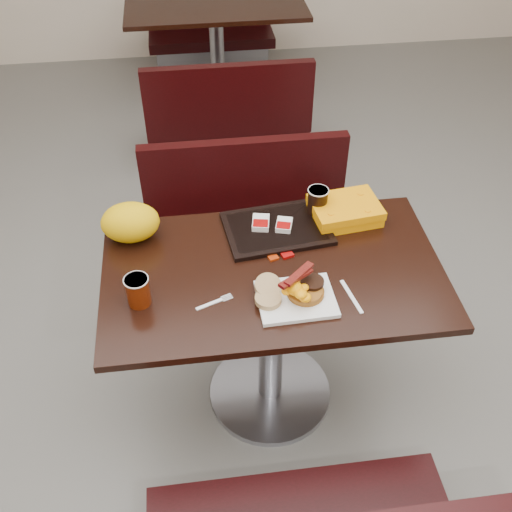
{
  "coord_description": "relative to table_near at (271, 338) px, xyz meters",
  "views": [
    {
      "loc": [
        -0.26,
        -1.5,
        2.22
      ],
      "look_at": [
        -0.06,
        0.0,
        0.82
      ],
      "focal_mm": 42.19,
      "sensor_mm": 36.0,
      "label": 1
    }
  ],
  "objects": [
    {
      "name": "tray",
      "position": [
        0.05,
        0.21,
        0.38
      ],
      "size": [
        0.42,
        0.32,
        0.02
      ],
      "primitive_type": "cube",
      "rotation": [
        0.0,
        0.0,
        0.12
      ],
      "color": "black",
      "rests_on": "table_near"
    },
    {
      "name": "paper_bag",
      "position": [
        -0.49,
        0.24,
        0.45
      ],
      "size": [
        0.26,
        0.23,
        0.15
      ],
      "primitive_type": "ellipsoid",
      "rotation": [
        0.0,
        0.0,
        0.4
      ],
      "color": "yellow",
      "rests_on": "table_near"
    },
    {
      "name": "scrambled_eggs",
      "position": [
        0.05,
        -0.17,
        0.44
      ],
      "size": [
        0.09,
        0.08,
        0.05
      ],
      "primitive_type": "ellipsoid",
      "rotation": [
        0.0,
        0.0,
        0.03
      ],
      "color": "#FF9B05",
      "rests_on": "pancake_stack"
    },
    {
      "name": "pancake_stack",
      "position": [
        0.09,
        -0.14,
        0.4
      ],
      "size": [
        0.15,
        0.15,
        0.03
      ],
      "primitive_type": "cylinder",
      "rotation": [
        0.0,
        0.0,
        -0.24
      ],
      "color": "#964D19",
      "rests_on": "platter"
    },
    {
      "name": "coffee_cup_near",
      "position": [
        -0.46,
        -0.1,
        0.43
      ],
      "size": [
        0.09,
        0.09,
        0.11
      ],
      "primitive_type": "cylinder",
      "rotation": [
        0.0,
        0.0,
        0.18
      ],
      "color": "maroon",
      "rests_on": "table_near"
    },
    {
      "name": "muffin_bottom",
      "position": [
        -0.04,
        -0.16,
        0.4
      ],
      "size": [
        0.1,
        0.1,
        0.02
      ],
      "primitive_type": "cylinder",
      "rotation": [
        0.0,
        0.0,
        0.12
      ],
      "color": "tan",
      "rests_on": "platter"
    },
    {
      "name": "bacon_strips",
      "position": [
        0.05,
        -0.14,
        0.47
      ],
      "size": [
        0.16,
        0.14,
        0.01
      ],
      "primitive_type": null,
      "rotation": [
        0.0,
        0.0,
        0.66
      ],
      "color": "#3F0409",
      "rests_on": "scrambled_eggs"
    },
    {
      "name": "fork",
      "position": [
        -0.24,
        -0.14,
        0.38
      ],
      "size": [
        0.13,
        0.07,
        0.0
      ],
      "primitive_type": null,
      "rotation": [
        0.0,
        0.0,
        0.37
      ],
      "color": "white",
      "rests_on": "table_near"
    },
    {
      "name": "platter",
      "position": [
        0.05,
        -0.16,
        0.38
      ],
      "size": [
        0.26,
        0.21,
        0.02
      ],
      "primitive_type": "cube",
      "rotation": [
        0.0,
        0.0,
        0.03
      ],
      "color": "white",
      "rests_on": "table_near"
    },
    {
      "name": "hashbrown_sleeve_right",
      "position": [
        0.07,
        0.21,
        0.4
      ],
      "size": [
        0.08,
        0.09,
        0.02
      ],
      "primitive_type": "cube",
      "rotation": [
        0.0,
        0.0,
        -0.29
      ],
      "color": "silver",
      "rests_on": "tray"
    },
    {
      "name": "hashbrown_sleeve_left",
      "position": [
        -0.01,
        0.23,
        0.4
      ],
      "size": [
        0.08,
        0.1,
        0.02
      ],
      "primitive_type": "cube",
      "rotation": [
        0.0,
        0.0,
        -0.19
      ],
      "color": "silver",
      "rests_on": "tray"
    },
    {
      "name": "muffin_top",
      "position": [
        -0.04,
        -0.11,
        0.41
      ],
      "size": [
        0.1,
        0.1,
        0.05
      ],
      "primitive_type": "cylinder",
      "rotation": [
        0.38,
        0.0,
        0.12
      ],
      "color": "tan",
      "rests_on": "platter"
    },
    {
      "name": "table_far",
      "position": [
        0.0,
        2.6,
        0.0
      ],
      "size": [
        1.2,
        0.7,
        0.75
      ],
      "primitive_type": null,
      "color": "black",
      "rests_on": "floor"
    },
    {
      "name": "knife",
      "position": [
        0.24,
        -0.16,
        0.38
      ],
      "size": [
        0.04,
        0.16,
        0.0
      ],
      "primitive_type": "cube",
      "rotation": [
        0.0,
        0.0,
        -1.37
      ],
      "color": "white",
      "rests_on": "table_near"
    },
    {
      "name": "bench_near_n",
      "position": [
        0.0,
        0.7,
        -0.02
      ],
      "size": [
        1.0,
        0.46,
        0.72
      ],
      "primitive_type": null,
      "color": "black",
      "rests_on": "floor"
    },
    {
      "name": "condiment_syrup",
      "position": [
        0.01,
        0.06,
        0.38
      ],
      "size": [
        0.04,
        0.03,
        0.01
      ],
      "primitive_type": "cube",
      "rotation": [
        0.0,
        0.0,
        0.29
      ],
      "color": "#9D2606",
      "rests_on": "table_near"
    },
    {
      "name": "bench_far_n",
      "position": [
        0.0,
        3.3,
        -0.02
      ],
      "size": [
        1.0,
        0.46,
        0.72
      ],
      "primitive_type": null,
      "color": "black",
      "rests_on": "floor"
    },
    {
      "name": "table_near",
      "position": [
        0.0,
        0.0,
        0.0
      ],
      "size": [
        1.2,
        0.7,
        0.75
      ],
      "primitive_type": null,
      "color": "black",
      "rests_on": "floor"
    },
    {
      "name": "clamshell",
      "position": [
        0.32,
        0.25,
        0.41
      ],
      "size": [
        0.28,
        0.22,
        0.07
      ],
      "primitive_type": "cube",
      "rotation": [
        0.0,
        0.0,
        0.12
      ],
      "color": "orange",
      "rests_on": "table_near"
    },
    {
      "name": "sausage_patty",
      "position": [
        0.11,
        -0.12,
        0.42
      ],
      "size": [
        0.08,
        0.08,
        0.01
      ],
      "primitive_type": "cylinder",
      "rotation": [
        0.0,
        0.0,
        0.07
      ],
      "color": "black",
      "rests_on": "pancake_stack"
    },
    {
      "name": "bench_far_s",
      "position": [
        0.0,
        1.9,
        -0.02
      ],
      "size": [
        1.0,
        0.46,
        0.72
      ],
      "primitive_type": null,
      "color": "black",
      "rests_on": "floor"
    },
    {
      "name": "coffee_cup_far",
      "position": [
        0.21,
        0.28,
        0.45
      ],
      "size": [
        0.09,
        0.09,
        0.1
      ],
      "primitive_type": "cylinder",
      "rotation": [
        0.0,
        0.0,
        -0.14
      ],
      "color": "black",
      "rests_on": "tray"
    },
    {
      "name": "condiment_ketchup",
      "position": [
        0.06,
        0.07,
        0.38
      ],
      "size": [
        0.05,
        0.04,
        0.01
      ],
      "primitive_type": "cube",
      "rotation": [
        0.0,
        0.0,
        0.29
      ],
      "color": "#8C0504",
      "rests_on": "table_near"
    },
    {
      "name": "floor",
      "position": [
        0.0,
        0.0,
        -0.38
      ],
      "size": [
        6.0,
        7.0,
        0.01
      ],
      "primitive_type": "cube",
      "color": "gray",
      "rests_on": "ground"
    }
  ]
}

